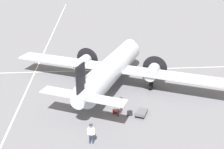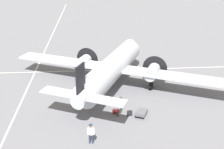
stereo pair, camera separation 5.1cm
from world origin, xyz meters
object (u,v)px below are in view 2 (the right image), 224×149
(passenger_boarding, at_px, (118,105))
(baggage_cart, at_px, (141,113))
(airliner_main, at_px, (113,66))
(suitcase_near_door, at_px, (130,113))
(ramp_agent, at_px, (121,103))
(crew_foreground, at_px, (91,132))
(suitcase_upright_spare, at_px, (115,111))

(passenger_boarding, xyz_separation_m, baggage_cart, (2.28, -0.03, -0.87))
(airliner_main, xyz_separation_m, suitcase_near_door, (1.06, -6.79, -2.22))
(ramp_agent, height_order, baggage_cart, ramp_agent)
(crew_foreground, xyz_separation_m, ramp_agent, (2.93, 4.67, -0.08))
(crew_foreground, bearing_deg, suitcase_near_door, 55.74)
(crew_foreground, bearing_deg, ramp_agent, 66.37)
(passenger_boarding, distance_m, suitcase_near_door, 1.42)
(airliner_main, distance_m, suitcase_upright_spare, 6.72)
(passenger_boarding, relative_size, baggage_cart, 0.96)
(passenger_boarding, relative_size, suitcase_near_door, 3.12)
(airliner_main, bearing_deg, suitcase_near_door, -146.40)
(suitcase_near_door, height_order, baggage_cart, suitcase_near_door)
(crew_foreground, distance_m, passenger_boarding, 4.88)
(airliner_main, relative_size, ramp_agent, 14.26)
(suitcase_near_door, bearing_deg, baggage_cart, 2.60)
(crew_foreground, relative_size, suitcase_upright_spare, 3.32)
(passenger_boarding, bearing_deg, ramp_agent, -25.11)
(baggage_cart, bearing_deg, suitcase_upright_spare, 105.12)
(suitcase_near_door, bearing_deg, passenger_boarding, 175.63)
(passenger_boarding, relative_size, suitcase_upright_spare, 3.38)
(passenger_boarding, bearing_deg, suitcase_near_door, -88.70)
(suitcase_upright_spare, bearing_deg, crew_foreground, -117.43)
(crew_foreground, bearing_deg, airliner_main, 84.64)
(suitcase_near_door, bearing_deg, suitcase_upright_spare, 161.43)
(baggage_cart, bearing_deg, suitcase_near_door, 117.00)
(passenger_boarding, bearing_deg, airliner_main, 5.14)
(passenger_boarding, relative_size, ramp_agent, 1.09)
(passenger_boarding, bearing_deg, baggage_cart, -85.18)
(suitcase_near_door, distance_m, suitcase_upright_spare, 1.47)
(crew_foreground, relative_size, passenger_boarding, 0.98)
(suitcase_upright_spare, bearing_deg, airliner_main, 87.01)
(airliner_main, height_order, baggage_cart, airliner_main)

